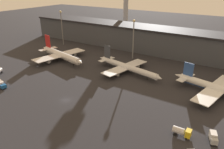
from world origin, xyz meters
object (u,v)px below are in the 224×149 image
Objects in this scene: control_tower at (126,3)px; airplane_0 at (61,55)px; airplane_1 at (127,67)px; service_vehicle_4 at (1,84)px; airplane_2 at (220,89)px; service_vehicle_3 at (182,132)px; service_vehicle_1 at (213,137)px.

airplane_0 is at bearing -88.70° from control_tower.
service_vehicle_4 is (-42.67, -50.22, -1.37)m from airplane_1.
airplane_1 reaches higher than airplane_2.
service_vehicle_3 is at bearing -8.57° from airplane_0.
airplane_1 is 0.90× the size of control_tower.
service_vehicle_4 is 136.52m from control_tower.
service_vehicle_1 is at bearing 19.01° from service_vehicle_4.
service_vehicle_1 is (3.41, -34.68, -1.44)m from airplane_2.
service_vehicle_1 is at bearing -5.32° from airplane_0.
airplane_0 reaches higher than airplane_1.
airplane_0 is 46.72m from airplane_1.
airplane_2 reaches higher than service_vehicle_1.
airplane_2 is at bearing -41.09° from control_tower.
control_tower is at bearing 102.99° from service_vehicle_4.
airplane_1 is 6.00× the size of service_vehicle_4.
service_vehicle_1 is (98.60, -30.60, -1.88)m from airplane_0.
airplane_0 reaches higher than service_vehicle_3.
airplane_1 reaches higher than service_vehicle_3.
service_vehicle_4 is (-91.46, -48.82, -1.53)m from airplane_2.
control_tower is (-97.20, 84.76, 26.10)m from airplane_2.
service_vehicle_3 is (-9.42, -2.73, 0.07)m from service_vehicle_1.
service_vehicle_1 is at bearing -22.72° from airplane_1.
control_tower reaches higher than service_vehicle_1.
airplane_0 is at bearing -161.34° from airplane_1.
service_vehicle_1 is 0.10× the size of control_tower.
service_vehicle_3 reaches higher than service_vehicle_1.
airplane_1 is 99.91m from control_tower.
service_vehicle_1 is 9.80m from service_vehicle_3.
airplane_2 is at bearing 10.28° from airplane_1.
airplane_2 is 0.90× the size of control_tower.
control_tower is (-100.61, 119.43, 27.54)m from service_vehicle_1.
service_vehicle_4 is (3.73, -44.74, -1.96)m from airplane_0.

